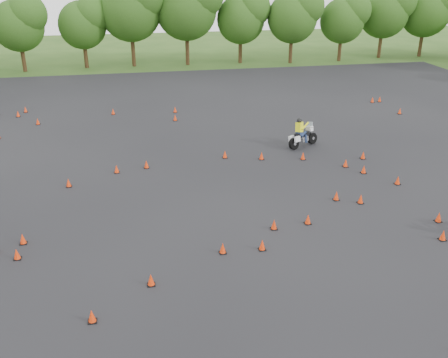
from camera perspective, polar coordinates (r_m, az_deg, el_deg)
name	(u,v)px	position (r m, az deg, el deg)	size (l,w,h in m)	color
ground	(242,241)	(21.77, 2.02, -7.05)	(140.00, 140.00, 0.00)	#2D5119
asphalt_pad	(217,185)	(27.00, -0.81, -0.66)	(62.00, 62.00, 0.00)	black
treeline	(163,31)	(53.85, -6.93, 16.50)	(87.00, 32.34, 10.80)	#274A15
traffic_cones	(215,184)	(26.51, -1.01, -0.60)	(36.83, 33.18, 0.45)	red
rider_yellow	(304,133)	(32.71, 9.18, 5.24)	(2.47, 0.76, 1.91)	yellow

